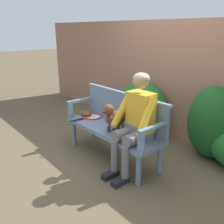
{
  "coord_description": "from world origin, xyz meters",
  "views": [
    {
      "loc": [
        2.54,
        -2.16,
        1.86
      ],
      "look_at": [
        0.0,
        0.0,
        0.73
      ],
      "focal_mm": 39.64,
      "sensor_mm": 36.0,
      "label": 1
    }
  ],
  "objects_px": {
    "dog_on_bench": "(114,117)",
    "tennis_racket": "(91,117)",
    "garden_bench": "(112,132)",
    "person_seated": "(136,120)",
    "baseball_glove": "(86,113)"
  },
  "relations": [
    {
      "from": "dog_on_bench",
      "to": "tennis_racket",
      "type": "relative_size",
      "value": 0.74
    },
    {
      "from": "person_seated",
      "to": "baseball_glove",
      "type": "distance_m",
      "value": 1.21
    },
    {
      "from": "dog_on_bench",
      "to": "baseball_glove",
      "type": "height_order",
      "value": "dog_on_bench"
    },
    {
      "from": "person_seated",
      "to": "baseball_glove",
      "type": "height_order",
      "value": "person_seated"
    },
    {
      "from": "tennis_racket",
      "to": "baseball_glove",
      "type": "relative_size",
      "value": 2.6
    },
    {
      "from": "garden_bench",
      "to": "dog_on_bench",
      "type": "distance_m",
      "value": 0.3
    },
    {
      "from": "dog_on_bench",
      "to": "garden_bench",
      "type": "bearing_deg",
      "value": 153.14
    },
    {
      "from": "dog_on_bench",
      "to": "baseball_glove",
      "type": "distance_m",
      "value": 0.83
    },
    {
      "from": "dog_on_bench",
      "to": "baseball_glove",
      "type": "bearing_deg",
      "value": 174.13
    },
    {
      "from": "person_seated",
      "to": "dog_on_bench",
      "type": "bearing_deg",
      "value": -174.28
    },
    {
      "from": "dog_on_bench",
      "to": "tennis_racket",
      "type": "bearing_deg",
      "value": 171.54
    },
    {
      "from": "person_seated",
      "to": "baseball_glove",
      "type": "xyz_separation_m",
      "value": [
        -1.19,
        0.05,
        -0.22
      ]
    },
    {
      "from": "garden_bench",
      "to": "tennis_racket",
      "type": "xyz_separation_m",
      "value": [
        -0.58,
        0.05,
        0.07
      ]
    },
    {
      "from": "garden_bench",
      "to": "dog_on_bench",
      "type": "xyz_separation_m",
      "value": [
        0.11,
        -0.05,
        0.27
      ]
    },
    {
      "from": "baseball_glove",
      "to": "person_seated",
      "type": "bearing_deg",
      "value": 6.93
    }
  ]
}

